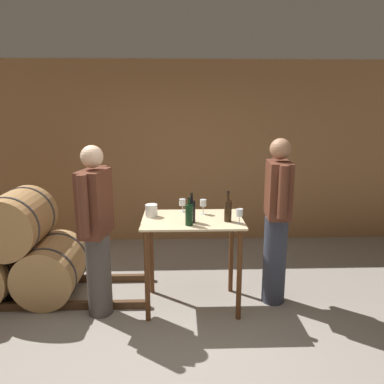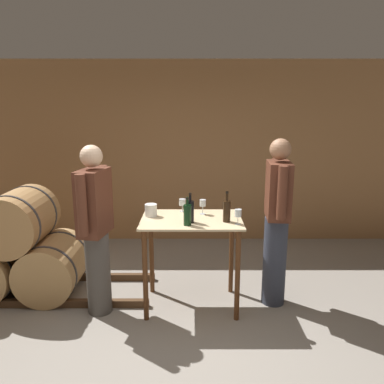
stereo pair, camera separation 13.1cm
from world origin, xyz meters
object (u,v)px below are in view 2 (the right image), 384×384
object	(u,v)px
person_visitor_with_scarf	(277,219)
wine_glass_near_right	(239,214)
wine_glass_near_left	(183,203)
wine_bottle_left	(191,211)
person_host	(96,227)
wine_bottle_center	(227,210)
wine_bottle_far_left	(188,214)
wine_glass_near_center	(203,203)
ice_bucket	(152,210)

from	to	relation	value
person_visitor_with_scarf	wine_glass_near_right	bearing A→B (deg)	-150.59
wine_glass_near_right	wine_glass_near_left	bearing A→B (deg)	140.14
wine_bottle_left	wine_glass_near_right	size ratio (longest dim) A/B	1.94
wine_glass_near_right	person_host	xyz separation A→B (m)	(-1.37, 0.06, -0.16)
wine_bottle_center	wine_glass_near_left	xyz separation A→B (m)	(-0.44, 0.36, -0.02)
wine_glass_near_left	person_host	distance (m)	0.93
person_host	person_visitor_with_scarf	bearing A→B (deg)	5.75
wine_bottle_center	wine_bottle_far_left	bearing A→B (deg)	-164.13
wine_bottle_center	wine_glass_near_center	world-z (taller)	wine_bottle_center
wine_glass_near_center	wine_glass_near_right	world-z (taller)	wine_glass_near_center
ice_bucket	person_host	xyz separation A→B (m)	(-0.52, -0.22, -0.11)
wine_glass_near_center	wine_bottle_far_left	bearing A→B (deg)	-112.67
wine_glass_near_center	person_host	distance (m)	1.10
wine_bottle_center	person_visitor_with_scarf	bearing A→B (deg)	16.33
wine_glass_near_left	wine_glass_near_center	xyz separation A→B (m)	(0.21, -0.10, 0.02)
wine_glass_near_right	wine_glass_near_center	bearing A→B (deg)	132.93
wine_glass_near_left	person_visitor_with_scarf	distance (m)	0.99
ice_bucket	wine_bottle_left	bearing A→B (deg)	-26.98
wine_glass_near_left	wine_glass_near_right	distance (m)	0.70
wine_bottle_center	person_host	size ratio (longest dim) A/B	0.18
wine_bottle_left	ice_bucket	size ratio (longest dim) A/B	2.30
wine_glass_near_left	person_visitor_with_scarf	bearing A→B (deg)	-12.29
wine_glass_near_left	ice_bucket	size ratio (longest dim) A/B	1.09
wine_bottle_left	wine_glass_near_left	distance (m)	0.39
wine_bottle_center	person_host	xyz separation A→B (m)	(-1.27, -0.03, -0.16)
wine_glass_near_left	ice_bucket	distance (m)	0.36
wine_glass_near_left	person_visitor_with_scarf	size ratio (longest dim) A/B	0.08
wine_bottle_far_left	person_visitor_with_scarf	world-z (taller)	person_visitor_with_scarf
wine_bottle_left	person_host	bearing A→B (deg)	-179.30
wine_glass_near_left	wine_glass_near_right	world-z (taller)	wine_glass_near_right
wine_glass_near_left	wine_glass_near_center	bearing A→B (deg)	-25.28
person_host	person_visitor_with_scarf	world-z (taller)	person_visitor_with_scarf
wine_glass_near_right	person_host	bearing A→B (deg)	177.54
wine_glass_near_center	person_host	xyz separation A→B (m)	(-1.05, -0.29, -0.16)
wine_bottle_center	wine_glass_near_left	size ratio (longest dim) A/B	2.20
ice_bucket	person_visitor_with_scarf	world-z (taller)	person_visitor_with_scarf
wine_bottle_center	wine_glass_near_left	distance (m)	0.57
wine_bottle_far_left	wine_glass_near_right	bearing A→B (deg)	2.61
person_host	wine_glass_near_center	bearing A→B (deg)	15.46
wine_bottle_far_left	ice_bucket	xyz separation A→B (m)	(-0.38, 0.30, -0.04)
wine_bottle_center	wine_glass_near_left	bearing A→B (deg)	140.36
wine_bottle_center	ice_bucket	size ratio (longest dim) A/B	2.39
wine_bottle_far_left	person_host	size ratio (longest dim) A/B	0.16
wine_bottle_center	wine_glass_near_left	world-z (taller)	wine_bottle_center
wine_bottle_far_left	person_visitor_with_scarf	bearing A→B (deg)	16.13
wine_bottle_far_left	person_host	world-z (taller)	person_host
ice_bucket	person_visitor_with_scarf	xyz separation A→B (m)	(1.28, -0.04, -0.09)
wine_bottle_far_left	person_host	xyz separation A→B (m)	(-0.89, 0.08, -0.15)
wine_bottle_far_left	wine_glass_near_left	bearing A→B (deg)	97.21
wine_bottle_far_left	wine_bottle_left	bearing A→B (deg)	73.99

